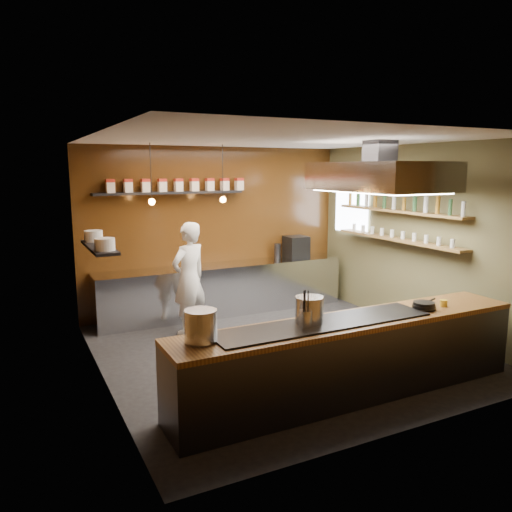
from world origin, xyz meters
TOP-DOWN VIEW (x-y plane):
  - floor at (0.00, 0.00)m, footprint 5.00×5.00m
  - back_wall at (0.00, 2.50)m, footprint 5.00×0.00m
  - left_wall at (-2.50, 0.00)m, footprint 0.00×5.00m
  - right_wall at (2.50, 0.00)m, footprint 0.00×5.00m
  - ceiling at (0.00, 0.00)m, footprint 5.00×5.00m
  - window_pane at (2.45, 1.70)m, footprint 0.00×1.00m
  - prep_counter at (0.00, 2.17)m, footprint 4.60×0.65m
  - pass_counter at (-0.00, -1.60)m, footprint 4.40×0.72m
  - tin_shelf at (-0.90, 2.36)m, footprint 2.60×0.26m
  - plate_shelf at (-2.34, 1.00)m, footprint 0.30×1.40m
  - bottle_shelf_upper at (2.34, 0.30)m, footprint 0.26×2.80m
  - bottle_shelf_lower at (2.34, 0.30)m, footprint 0.26×2.80m
  - extractor_hood at (1.30, -0.40)m, footprint 1.20×2.00m
  - pendant_left at (-1.40, 1.70)m, footprint 0.10×0.10m
  - pendant_right at (-0.20, 1.70)m, footprint 0.10×0.10m
  - storage_tins at (-0.75, 2.36)m, footprint 2.43×0.13m
  - plate_stacks at (-2.34, 1.00)m, footprint 0.26×1.16m
  - bottles at (2.34, 0.30)m, footprint 0.06×2.66m
  - wine_glasses at (2.34, 0.30)m, footprint 0.07×2.37m
  - stockpot_large at (-1.82, -1.55)m, footprint 0.42×0.42m
  - stockpot_small at (-0.55, -1.53)m, footprint 0.41×0.41m
  - utensil_crock at (-0.67, -1.64)m, footprint 0.16×0.16m
  - frying_pan at (1.03, -1.65)m, footprint 0.43×0.28m
  - butter_jar at (1.34, -1.66)m, footprint 0.12×0.12m
  - espresso_machine at (1.57, 2.25)m, footprint 0.42×0.40m
  - chef at (-0.93, 1.38)m, footprint 0.77×0.66m

SIDE VIEW (x-z plane):
  - floor at x=0.00m, z-range 0.00..0.00m
  - prep_counter at x=0.00m, z-range 0.00..0.90m
  - pass_counter at x=0.00m, z-range 0.00..0.94m
  - chef at x=-0.93m, z-range 0.00..1.79m
  - butter_jar at x=1.34m, z-range 0.92..1.00m
  - frying_pan at x=1.03m, z-range 0.94..1.01m
  - utensil_crock at x=-0.67m, z-range 0.94..1.12m
  - stockpot_small at x=-0.55m, z-range 0.94..1.23m
  - stockpot_large at x=-1.82m, z-range 0.94..1.25m
  - espresso_machine at x=1.57m, z-range 0.90..1.31m
  - bottle_shelf_lower at x=2.34m, z-range 1.43..1.47m
  - back_wall at x=0.00m, z-range -1.00..4.00m
  - left_wall at x=-2.50m, z-range -1.00..4.00m
  - right_wall at x=2.50m, z-range -1.00..4.00m
  - wine_glasses at x=2.34m, z-range 1.47..1.60m
  - plate_shelf at x=-2.34m, z-range 1.53..1.57m
  - plate_stacks at x=-2.34m, z-range 1.57..1.73m
  - window_pane at x=2.45m, z-range 1.40..2.40m
  - bottle_shelf_upper at x=2.34m, z-range 1.90..1.94m
  - bottles at x=2.34m, z-range 1.94..2.18m
  - pendant_left at x=-1.40m, z-range 1.68..2.63m
  - pendant_right at x=-0.20m, z-range 1.68..2.63m
  - tin_shelf at x=-0.90m, z-range 2.18..2.22m
  - storage_tins at x=-0.75m, z-range 2.22..2.44m
  - extractor_hood at x=1.30m, z-range 2.15..2.87m
  - ceiling at x=0.00m, z-range 3.00..3.00m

